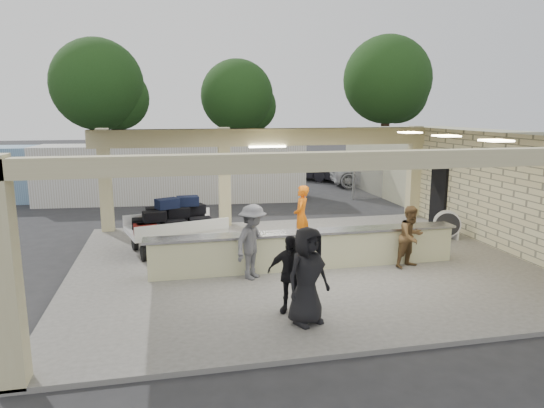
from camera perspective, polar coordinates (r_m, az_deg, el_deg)
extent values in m
plane|color=#272729|center=(13.26, 3.42, -7.21)|extent=(120.00, 120.00, 0.00)
cube|color=#615F5A|center=(13.25, 3.43, -7.01)|extent=(12.00, 10.00, 0.10)
cube|color=#C9BD87|center=(12.61, 3.61, 8.06)|extent=(12.00, 10.00, 0.02)
cube|color=beige|center=(15.54, 25.36, 1.08)|extent=(0.02, 10.00, 3.50)
cube|color=black|center=(18.20, 18.99, 0.95)|extent=(0.10, 0.95, 2.10)
cube|color=#C9BD87|center=(17.24, -0.71, 7.89)|extent=(12.00, 0.50, 0.60)
cube|color=#C9BD87|center=(8.08, 12.96, 5.06)|extent=(12.00, 0.30, 0.30)
cube|color=#C9BD87|center=(17.17, -19.01, 2.57)|extent=(0.40, 0.40, 3.50)
cube|color=#C9BD87|center=(17.15, -5.62, 3.11)|extent=(0.40, 0.40, 3.50)
cube|color=#C9BD87|center=(19.41, 16.34, 3.65)|extent=(0.40, 0.40, 3.50)
cube|color=#C9BD87|center=(8.06, -29.02, -7.36)|extent=(0.40, 0.40, 3.50)
cube|color=white|center=(17.02, -0.54, 6.76)|extent=(1.30, 0.12, 0.06)
cube|color=#FFEABF|center=(15.43, 15.91, 8.10)|extent=(0.55, 0.55, 0.04)
cube|color=#FFEABF|center=(13.70, 19.83, 7.55)|extent=(0.55, 0.55, 0.04)
cube|color=#FFEABF|center=(12.05, 24.85, 6.79)|extent=(0.55, 0.55, 0.04)
cube|color=beige|center=(12.64, 4.06, -5.54)|extent=(8.00, 0.50, 0.90)
cube|color=#B7B7BC|center=(12.51, 4.09, -3.34)|extent=(8.20, 0.58, 0.06)
cube|color=white|center=(14.36, -11.28, -2.91)|extent=(2.99, 2.24, 0.13)
cylinder|color=black|center=(13.68, -14.84, -5.63)|extent=(0.23, 0.45, 0.43)
cylinder|color=black|center=(14.78, -15.83, -4.43)|extent=(0.23, 0.45, 0.43)
cylinder|color=black|center=(14.25, -6.42, -4.65)|extent=(0.23, 0.45, 0.43)
cylinder|color=black|center=(15.32, -7.99, -3.58)|extent=(0.23, 0.45, 0.43)
cube|color=white|center=(15.07, -12.16, -1.46)|extent=(2.59, 0.75, 0.32)
cube|color=white|center=(13.56, -10.37, -2.78)|extent=(2.59, 0.75, 0.32)
cube|color=black|center=(13.81, -14.34, -2.74)|extent=(0.70, 0.55, 0.28)
cube|color=black|center=(13.99, -11.37, -2.44)|extent=(0.70, 0.55, 0.28)
cube|color=black|center=(14.20, -8.47, -2.14)|extent=(0.70, 0.55, 0.28)
cube|color=black|center=(14.42, -14.92, -2.19)|extent=(0.70, 0.55, 0.28)
cube|color=black|center=(14.59, -12.06, -1.91)|extent=(0.70, 0.55, 0.28)
cube|color=black|center=(14.79, -9.27, -1.63)|extent=(0.70, 0.55, 0.28)
cube|color=black|center=(13.89, -13.64, -1.41)|extent=(0.70, 0.55, 0.28)
cube|color=black|center=(14.28, -10.94, -0.96)|extent=(0.70, 0.55, 0.28)
cube|color=black|center=(14.63, -9.18, -0.61)|extent=(0.70, 0.55, 0.28)
cube|color=black|center=(14.45, -13.33, -0.92)|extent=(0.70, 0.55, 0.28)
cube|color=black|center=(14.14, -12.23, 0.06)|extent=(0.70, 0.55, 0.28)
cube|color=black|center=(14.42, -9.89, 0.36)|extent=(0.70, 0.55, 0.28)
cube|color=#590F0C|center=(13.69, -14.68, -2.88)|extent=(0.70, 0.55, 0.28)
cylinder|color=white|center=(16.31, 19.90, -2.18)|extent=(0.86, 0.60, 0.83)
cylinder|color=black|center=(16.31, 19.90, -2.18)|extent=(0.80, 0.60, 0.73)
cube|color=white|center=(16.26, 18.99, -3.50)|extent=(0.06, 0.46, 0.28)
cube|color=white|center=(16.54, 20.63, -3.36)|extent=(0.06, 0.46, 0.28)
imported|color=orange|center=(14.43, 3.47, -1.47)|extent=(0.61, 0.77, 1.86)
imported|color=brown|center=(13.09, 16.04, -3.73)|extent=(0.86, 0.59, 1.62)
imported|color=black|center=(9.85, 2.11, -8.21)|extent=(0.98, 0.78, 1.61)
imported|color=#55555B|center=(11.72, -2.29, -4.47)|extent=(1.14, 1.13, 1.84)
imported|color=black|center=(9.32, 4.17, -8.41)|extent=(1.01, 0.73, 1.90)
imported|color=silver|center=(27.48, 12.53, 3.69)|extent=(5.68, 3.47, 1.51)
imported|color=silver|center=(29.88, 20.09, 3.93)|extent=(5.10, 2.06, 1.59)
imported|color=black|center=(29.39, 3.89, 4.40)|extent=(4.46, 4.24, 1.52)
cube|color=silver|center=(22.73, -11.52, 3.61)|extent=(12.09, 3.38, 2.59)
cube|color=#7BA5C6|center=(25.22, -27.93, 3.15)|extent=(9.76, 3.12, 2.50)
cylinder|color=gray|center=(22.96, 9.51, 3.01)|extent=(0.06, 0.06, 2.00)
cylinder|color=gray|center=(23.76, 14.00, 3.10)|extent=(0.06, 0.06, 2.00)
cylinder|color=gray|center=(24.70, 18.18, 3.17)|extent=(0.06, 0.06, 2.00)
cylinder|color=gray|center=(25.77, 22.04, 3.22)|extent=(0.06, 0.06, 2.00)
cylinder|color=gray|center=(26.94, 25.57, 3.25)|extent=(0.06, 0.06, 2.00)
cylinder|color=gray|center=(28.20, 28.80, 3.27)|extent=(0.06, 0.06, 2.00)
cube|color=gray|center=(25.77, 22.04, 3.22)|extent=(12.00, 0.02, 2.00)
cylinder|color=gray|center=(25.66, 22.20, 5.43)|extent=(12.00, 0.05, 0.05)
cylinder|color=#382619|center=(36.47, -19.50, 7.44)|extent=(0.70, 0.70, 4.50)
sphere|color=black|center=(36.46, -19.87, 13.09)|extent=(6.30, 6.30, 6.30)
sphere|color=black|center=(36.89, -17.77, 11.78)|extent=(4.50, 4.50, 4.50)
cylinder|color=#382619|center=(38.57, -4.07, 7.83)|extent=(0.70, 0.70, 4.00)
sphere|color=black|center=(38.52, -4.14, 12.59)|extent=(5.60, 5.60, 5.60)
sphere|color=black|center=(39.29, -2.48, 11.41)|extent=(4.00, 4.00, 4.00)
cylinder|color=#382619|center=(41.04, 13.14, 8.46)|extent=(0.70, 0.70, 5.00)
sphere|color=black|center=(41.07, 13.39, 14.04)|extent=(7.00, 7.00, 7.00)
sphere|color=black|center=(42.09, 14.48, 12.55)|extent=(5.00, 5.00, 5.00)
cube|color=#BFBE98|center=(25.74, 18.12, 4.82)|extent=(6.00, 8.00, 3.20)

